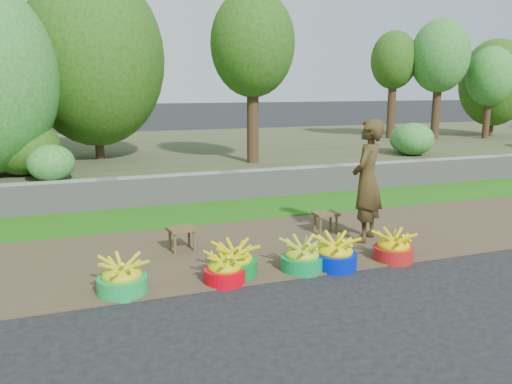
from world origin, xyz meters
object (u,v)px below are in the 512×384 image
object	(u,v)px
basin_c	(235,261)
vendor_woman	(367,181)
basin_e	(335,254)
stool_left	(182,232)
basin_d	(302,257)
stool_right	(326,217)
basin_a	(122,278)
basin_f	(393,248)
basin_b	(225,269)

from	to	relation	value
basin_c	vendor_woman	size ratio (longest dim) A/B	0.31
basin_e	stool_left	bearing A→B (deg)	142.86
basin_e	vendor_woman	distance (m)	1.39
basin_e	stool_left	size ratio (longest dim) A/B	1.36
basin_d	vendor_woman	size ratio (longest dim) A/B	0.30
stool_right	basin_a	bearing A→B (deg)	-157.92
basin_f	stool_left	xyz separation A→B (m)	(-2.41, 1.23, 0.10)
basin_d	vendor_woman	bearing A→B (deg)	29.51
basin_b	stool_right	distance (m)	2.32
stool_right	basin_b	bearing A→B (deg)	-146.00
basin_d	basin_e	bearing A→B (deg)	-7.21
basin_c	vendor_woman	world-z (taller)	vendor_woman
basin_c	basin_e	xyz separation A→B (m)	(1.21, -0.16, 0.00)
basin_c	basin_a	bearing A→B (deg)	-176.29
basin_f	vendor_woman	distance (m)	1.08
basin_c	stool_left	size ratio (longest dim) A/B	1.33
vendor_woman	basin_b	bearing A→B (deg)	-21.64
basin_c	basin_e	world-z (taller)	basin_e
basin_d	basin_e	xyz separation A→B (m)	(0.41, -0.05, 0.01)
basin_b	basin_c	size ratio (longest dim) A/B	0.90
basin_a	basin_c	xyz separation A→B (m)	(1.26, 0.08, -0.00)
basin_f	basin_b	bearing A→B (deg)	179.51
basin_a	basin_b	distance (m)	1.09
basin_a	vendor_woman	bearing A→B (deg)	12.06
basin_b	basin_d	xyz separation A→B (m)	(0.96, 0.05, 0.01)
basin_c	vendor_woman	xyz separation A→B (m)	(2.11, 0.64, 0.69)
basin_a	basin_c	size ratio (longest dim) A/B	1.01
basin_d	stool_left	world-z (taller)	basin_d
basin_c	vendor_woman	bearing A→B (deg)	16.80
basin_e	stool_right	size ratio (longest dim) A/B	1.54
basin_b	basin_e	xyz separation A→B (m)	(1.37, -0.00, 0.02)
basin_b	basin_f	size ratio (longest dim) A/B	0.95
basin_f	stool_left	distance (m)	2.71
basin_a	basin_c	bearing A→B (deg)	3.71
vendor_woman	basin_d	bearing A→B (deg)	-11.35
stool_left	basin_a	bearing A→B (deg)	-127.30
basin_a	stool_left	size ratio (longest dim) A/B	1.34
basin_c	basin_f	bearing A→B (deg)	-4.93
basin_d	stool_left	size ratio (longest dim) A/B	1.30
basin_b	vendor_woman	size ratio (longest dim) A/B	0.28
basin_e	stool_right	distance (m)	1.41
basin_a	basin_e	xyz separation A→B (m)	(2.46, -0.08, 0.00)
basin_e	stool_right	world-z (taller)	basin_e
basin_c	basin_e	bearing A→B (deg)	-7.45
basin_e	vendor_woman	size ratio (longest dim) A/B	0.32
basin_a	stool_left	bearing A→B (deg)	52.70
basin_d	basin_f	world-z (taller)	basin_d
basin_a	basin_e	bearing A→B (deg)	-1.77
basin_f	stool_right	world-z (taller)	basin_f
basin_d	basin_c	bearing A→B (deg)	172.43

